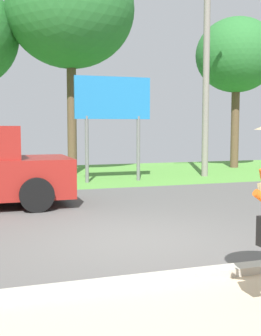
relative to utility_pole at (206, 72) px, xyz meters
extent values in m
cube|color=#565451|center=(-5.52, -5.97, -3.87)|extent=(40.00, 8.00, 0.10)
cube|color=#57973C|center=(-5.52, 2.03, -3.87)|extent=(40.00, 8.00, 0.10)
cube|color=#B2AD9E|center=(-5.52, -9.97, -3.77)|extent=(40.00, 0.24, 0.10)
cube|color=beige|center=(-5.26, -11.09, -2.57)|extent=(0.02, 0.11, 0.16)
cube|color=#2D3842|center=(-7.11, -4.01, -2.39)|extent=(0.10, 1.70, 0.77)
cylinder|color=black|center=(-6.76, -3.01, -3.44)|extent=(0.76, 0.28, 0.76)
cylinder|color=black|center=(-6.76, -5.01, -3.44)|extent=(0.76, 0.28, 0.76)
cylinder|color=gray|center=(0.00, 0.00, -0.18)|extent=(0.24, 0.24, 7.29)
cylinder|color=slate|center=(-4.58, -0.44, -2.72)|extent=(0.12, 0.12, 2.20)
cylinder|color=slate|center=(-2.78, -0.44, -2.72)|extent=(0.12, 0.12, 2.20)
cube|color=#1E72B2|center=(-3.68, -0.44, -1.02)|extent=(2.60, 0.10, 1.40)
cylinder|color=brown|center=(2.90, 2.68, -1.91)|extent=(0.36, 0.36, 3.83)
ellipsoid|color=#286B2D|center=(2.90, 2.68, 1.15)|extent=(3.59, 3.59, 3.26)
cylinder|color=brown|center=(-4.50, 2.50, -1.45)|extent=(0.36, 0.36, 4.74)
ellipsoid|color=#286B2D|center=(-4.50, 2.50, 2.47)|extent=(4.89, 4.89, 4.44)
camera|label=1|loc=(-7.85, -14.81, -1.93)|focal=47.65mm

